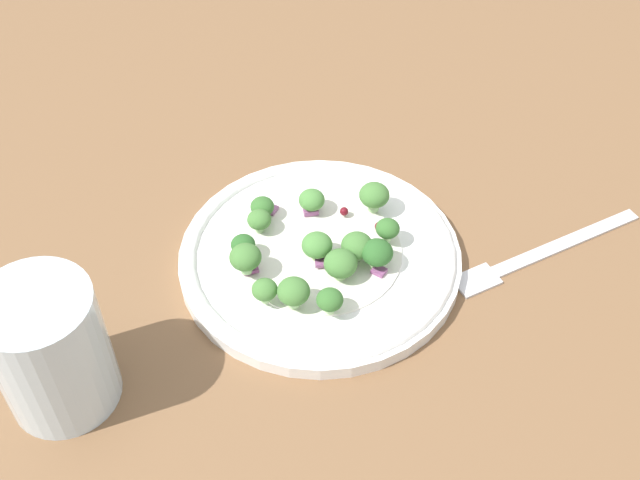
{
  "coord_description": "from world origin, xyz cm",
  "views": [
    {
      "loc": [
        39.34,
        25.01,
        49.13
      ],
      "look_at": [
        2.47,
        0.52,
        2.7
      ],
      "focal_mm": 44.59,
      "sensor_mm": 36.0,
      "label": 1
    }
  ],
  "objects_px": {
    "broccoli_floret_0": "(341,264)",
    "water_glass": "(50,350)",
    "fork": "(538,253)",
    "plate": "(320,255)",
    "broccoli_floret_2": "(265,290)",
    "broccoli_floret_1": "(374,196)"
  },
  "relations": [
    {
      "from": "broccoli_floret_1",
      "to": "fork",
      "type": "xyz_separation_m",
      "value": [
        -0.04,
        0.14,
        -0.03
      ]
    },
    {
      "from": "broccoli_floret_0",
      "to": "broccoli_floret_1",
      "type": "xyz_separation_m",
      "value": [
        -0.08,
        -0.02,
        0.0
      ]
    },
    {
      "from": "broccoli_floret_0",
      "to": "water_glass",
      "type": "distance_m",
      "value": 0.22
    },
    {
      "from": "plate",
      "to": "water_glass",
      "type": "distance_m",
      "value": 0.23
    },
    {
      "from": "broccoli_floret_0",
      "to": "broccoli_floret_2",
      "type": "height_order",
      "value": "broccoli_floret_0"
    },
    {
      "from": "plate",
      "to": "broccoli_floret_2",
      "type": "height_order",
      "value": "broccoli_floret_2"
    },
    {
      "from": "fork",
      "to": "water_glass",
      "type": "height_order",
      "value": "water_glass"
    },
    {
      "from": "broccoli_floret_1",
      "to": "broccoli_floret_2",
      "type": "height_order",
      "value": "broccoli_floret_1"
    },
    {
      "from": "broccoli_floret_0",
      "to": "broccoli_floret_2",
      "type": "relative_size",
      "value": 1.34
    },
    {
      "from": "broccoli_floret_1",
      "to": "broccoli_floret_2",
      "type": "relative_size",
      "value": 1.29
    },
    {
      "from": "plate",
      "to": "broccoli_floret_0",
      "type": "relative_size",
      "value": 8.57
    },
    {
      "from": "plate",
      "to": "fork",
      "type": "height_order",
      "value": "plate"
    },
    {
      "from": "broccoli_floret_0",
      "to": "plate",
      "type": "bearing_deg",
      "value": -116.18
    },
    {
      "from": "broccoli_floret_0",
      "to": "water_glass",
      "type": "relative_size",
      "value": 0.26
    },
    {
      "from": "broccoli_floret_2",
      "to": "water_glass",
      "type": "xyz_separation_m",
      "value": [
        0.14,
        -0.08,
        0.02
      ]
    },
    {
      "from": "plate",
      "to": "broccoli_floret_2",
      "type": "distance_m",
      "value": 0.07
    },
    {
      "from": "plate",
      "to": "broccoli_floret_2",
      "type": "xyz_separation_m",
      "value": [
        0.07,
        -0.0,
        0.02
      ]
    },
    {
      "from": "plate",
      "to": "fork",
      "type": "xyz_separation_m",
      "value": [
        -0.11,
        0.15,
        -0.01
      ]
    },
    {
      "from": "water_glass",
      "to": "broccoli_floret_0",
      "type": "bearing_deg",
      "value": 150.0
    },
    {
      "from": "broccoli_floret_0",
      "to": "fork",
      "type": "distance_m",
      "value": 0.17
    },
    {
      "from": "broccoli_floret_1",
      "to": "fork",
      "type": "distance_m",
      "value": 0.15
    },
    {
      "from": "fork",
      "to": "broccoli_floret_0",
      "type": "bearing_deg",
      "value": -44.4
    }
  ]
}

